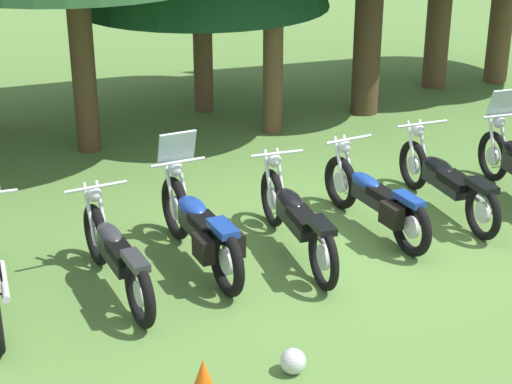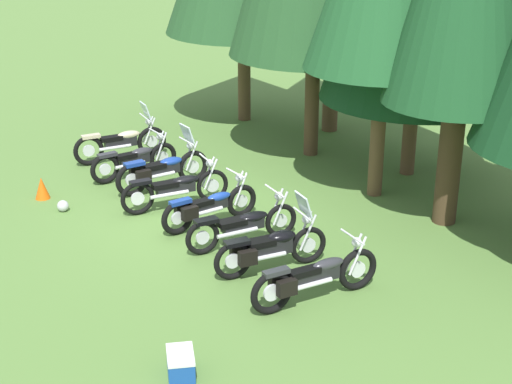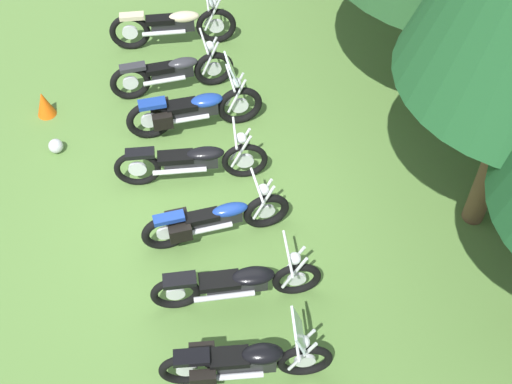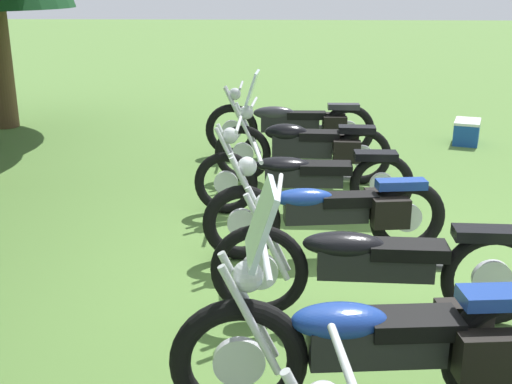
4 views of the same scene
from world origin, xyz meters
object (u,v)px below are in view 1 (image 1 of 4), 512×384
motorcycle_2 (200,226)px  traffic_cone (204,384)px  motorcycle_3 (296,218)px  dropped_helmet (293,361)px  motorcycle_1 (116,255)px  motorcycle_5 (446,180)px  motorcycle_4 (376,199)px

motorcycle_2 → traffic_cone: (-0.69, -2.50, -0.24)m
motorcycle_2 → motorcycle_3: size_ratio=0.95×
dropped_helmet → traffic_cone: bearing=-166.2°
motorcycle_1 → motorcycle_2: size_ratio=0.96×
motorcycle_1 → dropped_helmet: bearing=-155.9°
traffic_cone → motorcycle_3: bearing=53.2°
motorcycle_1 → motorcycle_5: bearing=-88.7°
motorcycle_3 → motorcycle_5: 2.29m
motorcycle_3 → motorcycle_5: motorcycle_3 is taller
motorcycle_4 → traffic_cone: size_ratio=4.55×
motorcycle_2 → dropped_helmet: size_ratio=9.43×
motorcycle_3 → dropped_helmet: bearing=159.0°
motorcycle_4 → traffic_cone: (-2.94, -2.64, -0.18)m
motorcycle_5 → motorcycle_4: bearing=101.1°
motorcycle_5 → dropped_helmet: (-3.14, -2.65, -0.31)m
motorcycle_1 → dropped_helmet: 2.36m
traffic_cone → motorcycle_5: bearing=35.3°
motorcycle_1 → motorcycle_4: size_ratio=0.99×
motorcycle_2 → motorcycle_4: 2.25m
motorcycle_1 → motorcycle_3: size_ratio=0.91×
motorcycle_2 → motorcycle_3: bearing=-101.0°
motorcycle_2 → motorcycle_4: motorcycle_2 is taller
motorcycle_3 → dropped_helmet: 2.39m
motorcycle_5 → dropped_helmet: size_ratio=9.66×
motorcycle_3 → dropped_helmet: motorcycle_3 is taller
motorcycle_2 → motorcycle_5: 3.37m
motorcycle_1 → traffic_cone: 2.25m
motorcycle_5 → traffic_cone: size_ratio=4.84×
motorcycle_5 → traffic_cone: 4.96m
motorcycle_3 → dropped_helmet: size_ratio=9.89×
motorcycle_2 → dropped_helmet: bearing=179.1°
motorcycle_4 → dropped_helmet: motorcycle_4 is taller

